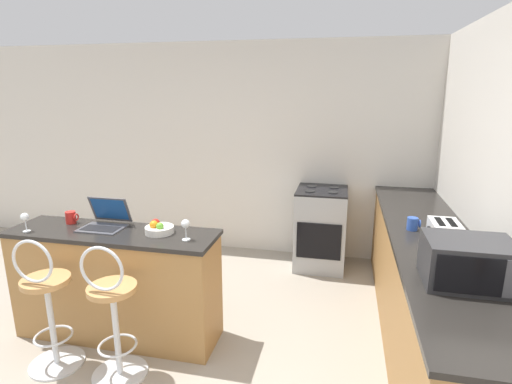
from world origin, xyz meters
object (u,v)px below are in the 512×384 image
object	(u,v)px
bar_stool_near	(48,307)
wine_glass_short	(186,225)
mug_red	(71,217)
fruit_bowl	(159,229)
toaster	(444,233)
bar_stool_far	(113,315)
laptop	(105,220)
microwave	(468,262)
mug_blue	(413,224)
stove_range	(321,228)
wine_glass_tall	(25,218)

from	to	relation	value
bar_stool_near	wine_glass_short	bearing A→B (deg)	24.94
mug_red	fruit_bowl	world-z (taller)	fruit_bowl
toaster	fruit_bowl	bearing A→B (deg)	-174.06
bar_stool_far	laptop	world-z (taller)	laptop
toaster	mug_red	xyz separation A→B (m)	(-2.98, -0.16, -0.04)
bar_stool_near	laptop	world-z (taller)	laptop
laptop	microwave	world-z (taller)	microwave
toaster	laptop	bearing A→B (deg)	-176.21
mug_blue	wine_glass_short	bearing A→B (deg)	-160.45
laptop	fruit_bowl	xyz separation A→B (m)	(0.50, -0.05, -0.02)
wine_glass_short	fruit_bowl	bearing A→B (deg)	161.29
bar_stool_near	mug_red	size ratio (longest dim) A/B	10.35
mug_blue	bar_stool_near	bearing A→B (deg)	-158.51
bar_stool_far	mug_red	distance (m)	1.04
microwave	toaster	size ratio (longest dim) A/B	1.70
bar_stool_far	stove_range	bearing A→B (deg)	59.78
microwave	wine_glass_tall	size ratio (longest dim) A/B	3.13
laptop	wine_glass_short	size ratio (longest dim) A/B	2.16
bar_stool_near	microwave	distance (m)	2.85
bar_stool_far	fruit_bowl	bearing A→B (deg)	76.49
laptop	fruit_bowl	world-z (taller)	laptop
microwave	wine_glass_tall	xyz separation A→B (m)	(-3.19, 0.20, -0.02)
microwave	mug_blue	xyz separation A→B (m)	(-0.16, 0.91, -0.08)
mug_red	fruit_bowl	size ratio (longest dim) A/B	0.45
fruit_bowl	microwave	bearing A→B (deg)	-10.44
stove_range	mug_red	world-z (taller)	mug_red
mug_red	mug_blue	distance (m)	2.85
stove_range	toaster	bearing A→B (deg)	-57.27
bar_stool_near	laptop	size ratio (longest dim) A/B	3.01
wine_glass_short	bar_stool_far	bearing A→B (deg)	-132.35
laptop	fruit_bowl	distance (m)	0.50
bar_stool_far	laptop	distance (m)	0.84
bar_stool_far	mug_blue	bearing A→B (deg)	26.28
fruit_bowl	mug_blue	xyz separation A→B (m)	(1.97, 0.52, 0.01)
laptop	mug_red	bearing A→B (deg)	176.94
fruit_bowl	laptop	bearing A→B (deg)	174.51
bar_stool_far	fruit_bowl	size ratio (longest dim) A/B	4.66
mug_red	wine_glass_short	xyz separation A→B (m)	(1.10, -0.16, 0.07)
laptop	microwave	bearing A→B (deg)	-9.51
microwave	toaster	world-z (taller)	microwave
wine_glass_short	mug_blue	distance (m)	1.81
wine_glass_tall	mug_blue	distance (m)	3.11
bar_stool_far	mug_blue	distance (m)	2.39
microwave	fruit_bowl	distance (m)	2.17
bar_stool_near	wine_glass_tall	world-z (taller)	wine_glass_tall
toaster	wine_glass_short	bearing A→B (deg)	-170.51
toaster	mug_blue	xyz separation A→B (m)	(-0.17, 0.29, -0.04)
toaster	microwave	bearing A→B (deg)	-90.72
bar_stool_far	mug_blue	xyz separation A→B (m)	(2.10, 1.04, 0.49)
laptop	stove_range	bearing A→B (deg)	44.90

